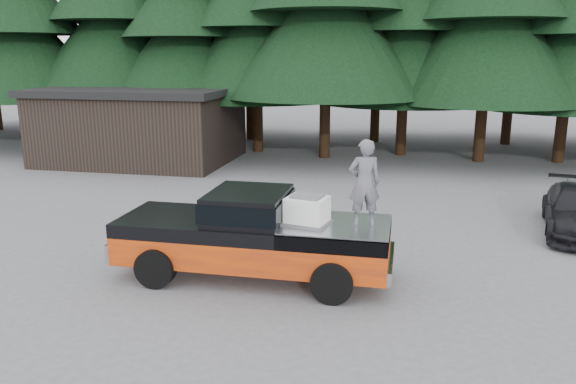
% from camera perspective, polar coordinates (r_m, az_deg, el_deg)
% --- Properties ---
extents(ground, '(120.00, 120.00, 0.00)m').
position_cam_1_polar(ground, '(12.69, -1.44, -8.15)').
color(ground, '#505052').
rests_on(ground, ground).
extents(pickup_truck, '(6.00, 2.04, 1.33)m').
position_cam_1_polar(pickup_truck, '(12.24, -3.53, -5.67)').
color(pickup_truck, '#D74205').
rests_on(pickup_truck, ground).
extents(truck_cab, '(1.66, 1.90, 0.59)m').
position_cam_1_polar(truck_cab, '(11.99, -4.05, -1.30)').
color(truck_cab, black).
rests_on(truck_cab, pickup_truck).
extents(air_compressor, '(0.92, 0.82, 0.55)m').
position_cam_1_polar(air_compressor, '(11.55, 1.95, -1.96)').
color(air_compressor, white).
rests_on(air_compressor, pickup_truck).
extents(man_on_bed, '(0.75, 0.59, 1.79)m').
position_cam_1_polar(man_on_bed, '(11.40, 7.76, 0.92)').
color(man_on_bed, '#57555D').
rests_on(man_on_bed, pickup_truck).
extents(utility_building, '(8.40, 6.40, 3.30)m').
position_cam_1_polar(utility_building, '(26.40, -14.64, 6.69)').
color(utility_building, black).
rests_on(utility_building, ground).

